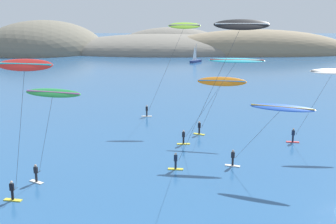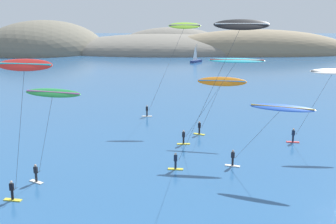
% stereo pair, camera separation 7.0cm
% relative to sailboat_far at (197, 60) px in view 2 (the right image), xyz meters
% --- Properties ---
extents(headland_island, '(143.49, 52.28, 24.51)m').
position_rel_sailboat_far_xyz_m(headland_island, '(-18.84, 36.63, -0.64)').
color(headland_island, slate).
rests_on(headland_island, ground).
extents(sailboat_far, '(4.18, 5.43, 5.70)m').
position_rel_sailboat_far_xyz_m(sailboat_far, '(0.00, 0.00, 0.00)').
color(sailboat_far, navy).
rests_on(sailboat_far, ground).
extents(kitesurfer_white, '(7.36, 1.44, 8.83)m').
position_rel_sailboat_far_xyz_m(kitesurfer_white, '(11.36, -82.80, 7.13)').
color(kitesurfer_white, red).
rests_on(kitesurfer_white, ground).
extents(kitesurfer_orange, '(6.44, 2.38, 7.40)m').
position_rel_sailboat_far_xyz_m(kitesurfer_orange, '(-0.72, -80.00, 5.80)').
color(kitesurfer_orange, yellow).
rests_on(kitesurfer_orange, ground).
extents(kitesurfer_lime, '(8.56, 1.65, 13.71)m').
position_rel_sailboat_far_xyz_m(kitesurfer_lime, '(-5.41, -70.13, 11.54)').
color(kitesurfer_lime, silver).
rests_on(kitesurfer_lime, ground).
extents(kitesurfer_red, '(5.13, 2.11, 11.65)m').
position_rel_sailboat_far_xyz_m(kitesurfer_red, '(-17.62, -99.46, 9.53)').
color(kitesurfer_red, yellow).
rests_on(kitesurfer_red, ground).
extents(kitesurfer_black, '(9.14, 1.80, 14.48)m').
position_rel_sailboat_far_xyz_m(kitesurfer_black, '(-0.72, -92.19, 12.29)').
color(kitesurfer_black, yellow).
rests_on(kitesurfer_black, ground).
extents(kitesurfer_cyan, '(9.64, 1.77, 10.14)m').
position_rel_sailboat_far_xyz_m(kitesurfer_cyan, '(0.05, -84.22, 8.45)').
color(kitesurfer_cyan, yellow).
rests_on(kitesurfer_cyan, ground).
extents(kitesurfer_blue, '(7.96, 3.79, 6.69)m').
position_rel_sailboat_far_xyz_m(kitesurfer_blue, '(3.41, -92.32, 5.30)').
color(kitesurfer_blue, silver).
rests_on(kitesurfer_blue, ground).
extents(kitesurfer_green, '(5.64, 2.51, 8.74)m').
position_rel_sailboat_far_xyz_m(kitesurfer_green, '(-16.72, -95.88, 6.98)').
color(kitesurfer_green, silver).
rests_on(kitesurfer_green, ground).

